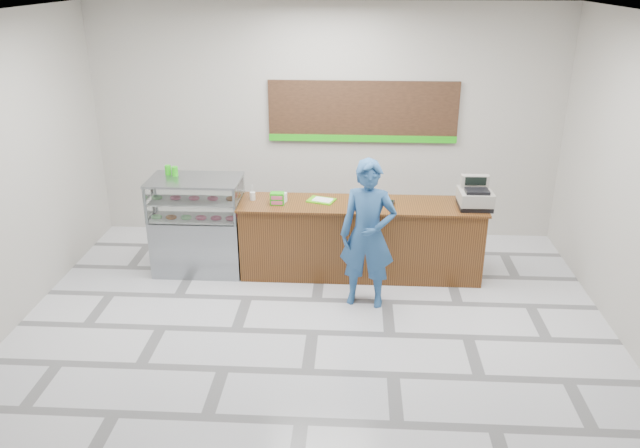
# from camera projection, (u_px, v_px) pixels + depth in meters

# --- Properties ---
(floor) EXTENTS (7.00, 7.00, 0.00)m
(floor) POSITION_uv_depth(u_px,v_px,m) (313.00, 332.00, 7.23)
(floor) COLOR silver
(floor) RESTS_ON ground
(back_wall) EXTENTS (7.00, 0.00, 7.00)m
(back_wall) POSITION_uv_depth(u_px,v_px,m) (326.00, 124.00, 9.33)
(back_wall) COLOR #B5B1A6
(back_wall) RESTS_ON floor
(ceiling) EXTENTS (7.00, 7.00, 0.00)m
(ceiling) POSITION_uv_depth(u_px,v_px,m) (311.00, 15.00, 5.89)
(ceiling) COLOR silver
(ceiling) RESTS_ON back_wall
(sales_counter) EXTENTS (3.26, 0.76, 1.03)m
(sales_counter) POSITION_uv_depth(u_px,v_px,m) (361.00, 239.00, 8.43)
(sales_counter) COLOR brown
(sales_counter) RESTS_ON floor
(display_case) EXTENTS (1.22, 0.72, 1.33)m
(display_case) POSITION_uv_depth(u_px,v_px,m) (198.00, 225.00, 8.49)
(display_case) COLOR gray
(display_case) RESTS_ON floor
(menu_board) EXTENTS (2.80, 0.06, 0.90)m
(menu_board) POSITION_uv_depth(u_px,v_px,m) (363.00, 113.00, 9.19)
(menu_board) COLOR black
(menu_board) RESTS_ON back_wall
(cash_register) EXTENTS (0.43, 0.45, 0.40)m
(cash_register) POSITION_uv_depth(u_px,v_px,m) (475.00, 196.00, 8.06)
(cash_register) COLOR black
(cash_register) RESTS_ON sales_counter
(card_terminal) EXTENTS (0.12, 0.19, 0.04)m
(card_terminal) POSITION_uv_depth(u_px,v_px,m) (391.00, 204.00, 8.17)
(card_terminal) COLOR black
(card_terminal) RESTS_ON sales_counter
(serving_tray) EXTENTS (0.41, 0.35, 0.02)m
(serving_tray) POSITION_uv_depth(u_px,v_px,m) (321.00, 200.00, 8.32)
(serving_tray) COLOR #50C20E
(serving_tray) RESTS_ON sales_counter
(napkin_box) EXTENTS (0.18, 0.18, 0.13)m
(napkin_box) POSITION_uv_depth(u_px,v_px,m) (280.00, 198.00, 8.25)
(napkin_box) COLOR white
(napkin_box) RESTS_ON sales_counter
(straw_cup) EXTENTS (0.07, 0.07, 0.11)m
(straw_cup) POSITION_uv_depth(u_px,v_px,m) (253.00, 196.00, 8.34)
(straw_cup) COLOR silver
(straw_cup) RESTS_ON sales_counter
(promo_box) EXTENTS (0.18, 0.12, 0.16)m
(promo_box) POSITION_uv_depth(u_px,v_px,m) (277.00, 198.00, 8.18)
(promo_box) COLOR #22B912
(promo_box) RESTS_ON sales_counter
(donut_decal) EXTENTS (0.15, 0.15, 0.00)m
(donut_decal) POSITION_uv_depth(u_px,v_px,m) (375.00, 208.00, 8.06)
(donut_decal) COLOR #D5567A
(donut_decal) RESTS_ON sales_counter
(green_cup_left) EXTENTS (0.08, 0.08, 0.13)m
(green_cup_left) POSITION_uv_depth(u_px,v_px,m) (168.00, 170.00, 8.39)
(green_cup_left) COLOR #22B912
(green_cup_left) RESTS_ON display_case
(green_cup_right) EXTENTS (0.08, 0.08, 0.13)m
(green_cup_right) POSITION_uv_depth(u_px,v_px,m) (175.00, 171.00, 8.34)
(green_cup_right) COLOR #22B912
(green_cup_right) RESTS_ON display_case
(customer) EXTENTS (0.74, 0.54, 1.86)m
(customer) POSITION_uv_depth(u_px,v_px,m) (368.00, 234.00, 7.53)
(customer) COLOR #275389
(customer) RESTS_ON floor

